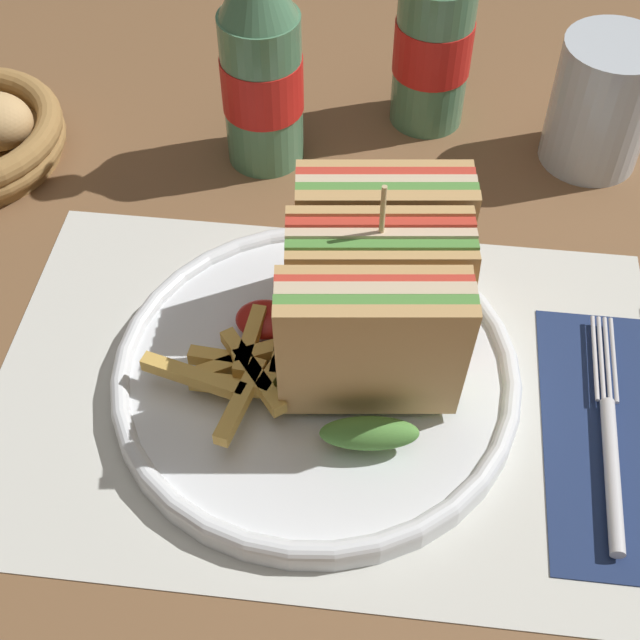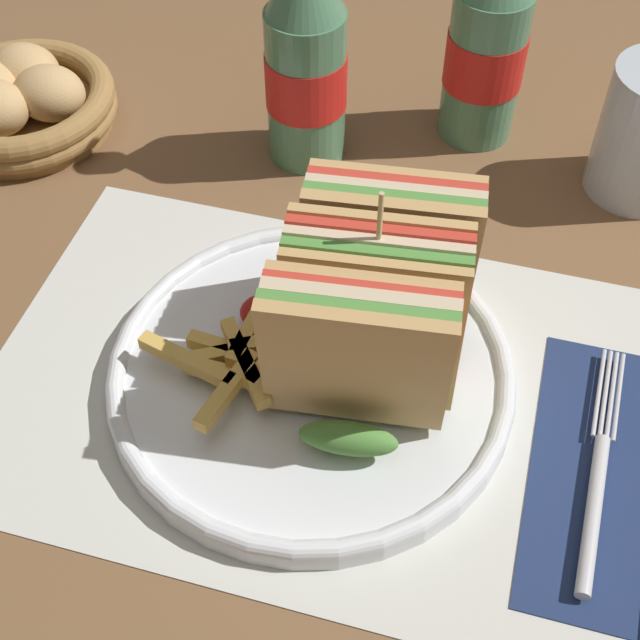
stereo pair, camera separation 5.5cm
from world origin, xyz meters
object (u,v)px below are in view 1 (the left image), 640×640
object	(u,v)px
glass_near	(601,103)
club_sandwich	(376,297)
plate_main	(316,374)
coke_bottle_far	(435,26)
fork	(610,448)
coke_bottle_near	(261,63)

from	to	relation	value
glass_near	club_sandwich	bearing A→B (deg)	-123.71
plate_main	coke_bottle_far	world-z (taller)	coke_bottle_far
club_sandwich	fork	xyz separation A→B (m)	(0.15, -0.05, -0.06)
club_sandwich	coke_bottle_near	bearing A→B (deg)	116.12
plate_main	club_sandwich	bearing A→B (deg)	25.63
plate_main	fork	xyz separation A→B (m)	(0.18, -0.03, -0.00)
fork	coke_bottle_near	bearing A→B (deg)	136.17
plate_main	club_sandwich	xyz separation A→B (m)	(0.03, 0.02, 0.06)
plate_main	club_sandwich	world-z (taller)	club_sandwich
coke_bottle_near	coke_bottle_far	world-z (taller)	same
plate_main	coke_bottle_near	xyz separation A→B (m)	(-0.07, 0.22, 0.08)
coke_bottle_near	glass_near	world-z (taller)	coke_bottle_near
fork	glass_near	bearing A→B (deg)	90.25
fork	coke_bottle_near	world-z (taller)	coke_bottle_near
club_sandwich	fork	distance (m)	0.17
club_sandwich	coke_bottle_far	distance (m)	0.27
coke_bottle_near	fork	bearing A→B (deg)	-45.87
plate_main	fork	world-z (taller)	plate_main
coke_bottle_far	glass_near	world-z (taller)	coke_bottle_far
coke_bottle_near	glass_near	distance (m)	0.26
club_sandwich	fork	bearing A→B (deg)	-18.61
plate_main	glass_near	xyz separation A→B (m)	(0.19, 0.25, 0.04)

